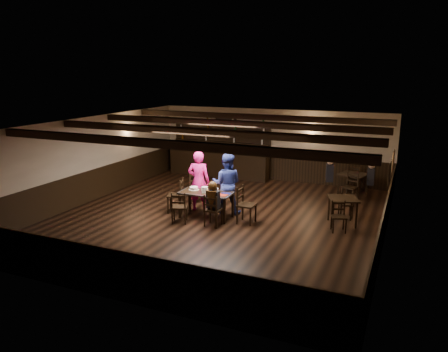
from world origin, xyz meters
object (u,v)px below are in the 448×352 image
at_px(chair_near_left, 179,205).
at_px(chair_near_right, 212,208).
at_px(woman_pink, 199,181).
at_px(dining_table, 206,195).
at_px(bar_counter, 220,158).
at_px(man_blue, 227,184).
at_px(cake, 194,188).

bearing_deg(chair_near_left, chair_near_right, 7.55).
bearing_deg(woman_pink, dining_table, 122.13).
relative_size(chair_near_right, bar_counter, 0.21).
bearing_deg(man_blue, cake, 19.71).
height_order(chair_near_right, cake, chair_near_right).
height_order(dining_table, chair_near_left, chair_near_left).
xyz_separation_m(dining_table, cake, (-0.44, 0.09, 0.13)).
bearing_deg(chair_near_right, cake, 142.04).
height_order(chair_near_left, woman_pink, woman_pink).
xyz_separation_m(chair_near_left, woman_pink, (-0.02, 1.26, 0.39)).
bearing_deg(dining_table, chair_near_right, -52.99).
distance_m(dining_table, cake, 0.46).
relative_size(cake, bar_counter, 0.07).
bearing_deg(chair_near_left, man_blue, 57.78).
relative_size(chair_near_left, chair_near_right, 1.00).
distance_m(chair_near_right, man_blue, 1.28).
bearing_deg(chair_near_right, man_blue, 94.26).
height_order(chair_near_left, man_blue, man_blue).
relative_size(dining_table, woman_pink, 0.84).
distance_m(chair_near_left, man_blue, 1.64).
distance_m(chair_near_left, woman_pink, 1.32).
distance_m(dining_table, chair_near_right, 0.79).
relative_size(woman_pink, bar_counter, 0.42).
relative_size(chair_near_right, man_blue, 0.50).
xyz_separation_m(cake, bar_counter, (-1.31, 4.77, -0.07)).
distance_m(woman_pink, cake, 0.45).
bearing_deg(man_blue, woman_pink, -6.83).
bearing_deg(woman_pink, cake, 85.53).
relative_size(chair_near_left, man_blue, 0.50).
height_order(cake, bar_counter, bar_counter).
height_order(chair_near_left, cake, chair_near_left).
distance_m(chair_near_right, woman_pink, 1.53).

